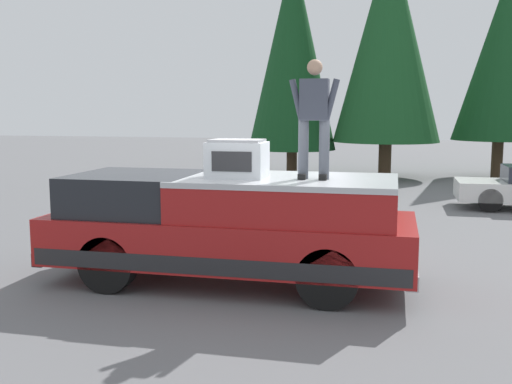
# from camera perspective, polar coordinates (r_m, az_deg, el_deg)

# --- Properties ---
(ground_plane) EXTENTS (90.00, 90.00, 0.00)m
(ground_plane) POSITION_cam_1_polar(r_m,az_deg,el_deg) (9.40, 2.20, -8.48)
(ground_plane) COLOR slate
(pickup_truck) EXTENTS (2.01, 5.54, 1.65)m
(pickup_truck) POSITION_cam_1_polar(r_m,az_deg,el_deg) (9.12, -2.51, -3.33)
(pickup_truck) COLOR maroon
(pickup_truck) RESTS_ON ground
(compressor_unit) EXTENTS (0.65, 0.84, 0.56)m
(compressor_unit) POSITION_cam_1_polar(r_m,az_deg,el_deg) (8.81, -1.79, 3.20)
(compressor_unit) COLOR silver
(compressor_unit) RESTS_ON pickup_truck
(person_on_truck_bed) EXTENTS (0.29, 0.72, 1.69)m
(person_on_truck_bed) POSITION_cam_1_polar(r_m,az_deg,el_deg) (8.59, 5.56, 7.22)
(person_on_truck_bed) COLOR #4C515B
(person_on_truck_bed) RESTS_ON pickup_truck
(conifer_left) EXTENTS (3.53, 3.53, 7.48)m
(conifer_left) POSITION_cam_1_polar(r_m,az_deg,el_deg) (24.95, 22.42, 11.48)
(conifer_left) COLOR #4C3826
(conifer_left) RESTS_ON ground
(conifer_center_left) EXTENTS (4.07, 4.07, 9.19)m
(conifer_center_left) POSITION_cam_1_polar(r_m,az_deg,el_deg) (23.91, 12.49, 14.04)
(conifer_center_left) COLOR #4C3826
(conifer_center_left) RESTS_ON ground
(conifer_center_right) EXTENTS (3.50, 3.50, 8.80)m
(conifer_center_right) POSITION_cam_1_polar(r_m,az_deg,el_deg) (24.27, 3.51, 13.23)
(conifer_center_right) COLOR #4C3826
(conifer_center_right) RESTS_ON ground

